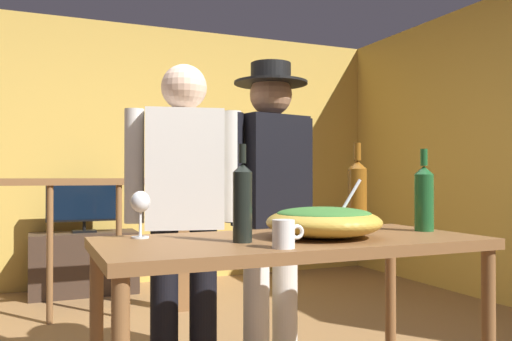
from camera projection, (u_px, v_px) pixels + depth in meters
The scene contains 14 objects.
back_wall at pixel (117, 153), 5.07m from camera, with size 5.54×0.10×2.51m, color gold.
side_wall_right at pixel (499, 149), 4.30m from camera, with size 0.10×4.32×2.51m, color gold.
stair_railing at pixel (46, 231), 3.67m from camera, with size 2.92×0.10×1.06m.
tv_console at pixel (84, 263), 4.61m from camera, with size 0.90×0.40×0.54m, color #38281E.
flat_screen_tv at pixel (85, 203), 4.59m from camera, with size 0.63×0.12×0.44m.
serving_table at pixel (292, 262), 1.94m from camera, with size 1.40×0.65×0.80m.
salad_bowl at pixel (324, 220), 1.95m from camera, with size 0.43×0.43×0.22m.
wine_glass at pixel (140, 204), 1.93m from camera, with size 0.07×0.07×0.17m.
wine_bottle_green at pixel (424, 197), 2.18m from camera, with size 0.08×0.08×0.34m.
wine_bottle_dark at pixel (242, 201), 1.81m from camera, with size 0.07×0.07×0.34m.
wine_bottle_amber at pixel (357, 193), 2.24m from camera, with size 0.08×0.08×0.37m.
mug_white at pixel (284, 234), 1.66m from camera, with size 0.11×0.07×0.09m.
person_standing_left at pixel (184, 202), 2.48m from camera, with size 0.54×0.29×1.56m.
person_standing_right at pixel (271, 194), 2.65m from camera, with size 0.52×0.37×1.60m.
Camera 1 is at (-0.75, -2.31, 1.03)m, focal length 36.96 mm.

